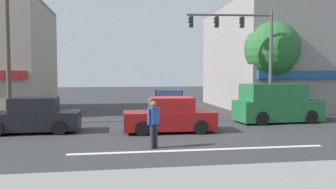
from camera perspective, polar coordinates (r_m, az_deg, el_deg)
ground_plane at (r=14.85m, az=2.37°, el=-6.61°), size 120.00×120.00×0.00m
lane_marking_stripe at (r=11.50m, az=5.80°, el=-9.55°), size 9.00×0.24×0.01m
building_right_corner at (r=28.41m, az=19.98°, el=6.23°), size 10.81×11.97×8.20m
street_tree at (r=21.69m, az=17.64°, el=7.54°), size 3.45×3.45×5.96m
utility_pole_near_left at (r=18.45m, az=-26.10°, el=6.80°), size 1.40×0.22×7.28m
utility_pole_far_right at (r=24.09m, az=18.84°, el=7.33°), size 1.40×0.22×8.33m
traffic_light_mast at (r=19.24m, az=13.81°, el=8.42°), size 4.87×0.66×6.20m
sedan_crossing_rightbound at (r=15.91m, az=-22.44°, el=-3.61°), size 4.11×1.91×1.58m
sedan_crossing_leftbound at (r=22.10m, az=0.10°, el=-1.47°), size 1.98×4.15×1.58m
van_waiting_far at (r=18.84m, az=18.29°, el=-1.58°), size 4.71×2.26×2.11m
sedan_crossing_center at (r=14.88m, az=0.27°, el=-3.82°), size 4.12×1.91×1.58m
pedestrian_mid_crossing at (r=11.53m, az=-2.51°, el=-4.71°), size 0.47×0.40×1.67m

